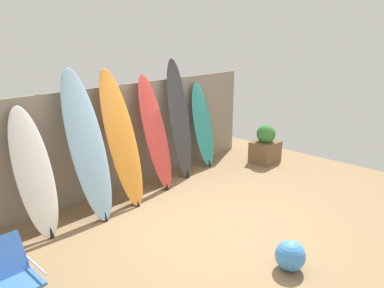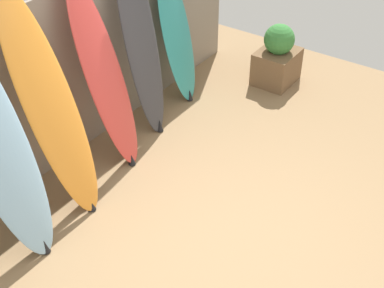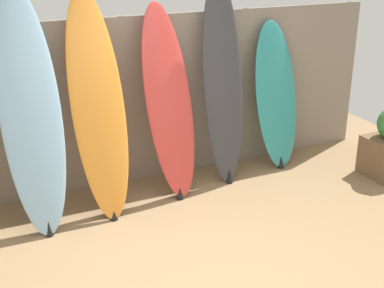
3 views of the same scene
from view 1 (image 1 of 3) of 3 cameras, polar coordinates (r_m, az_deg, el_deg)
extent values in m
plane|color=#8E704C|center=(5.52, 3.13, -11.83)|extent=(7.68, 7.68, 0.00)
cube|color=gray|center=(6.56, -10.19, 1.10)|extent=(6.08, 0.04, 1.80)
cylinder|color=slate|center=(5.89, -21.69, -1.65)|extent=(0.10, 0.10, 1.80)
cylinder|color=slate|center=(6.59, -10.40, 1.17)|extent=(0.10, 0.10, 1.80)
cylinder|color=slate|center=(7.50, -1.54, 3.34)|extent=(0.10, 0.10, 1.80)
cylinder|color=slate|center=(8.55, 5.30, 4.97)|extent=(0.10, 0.10, 1.80)
ellipsoid|color=white|center=(5.39, -22.99, -3.94)|extent=(0.53, 0.74, 1.72)
cone|color=black|center=(5.44, -20.69, -12.45)|extent=(0.08, 0.08, 0.15)
ellipsoid|color=#8CB7D6|center=(5.56, -15.73, -0.15)|extent=(0.56, 0.81, 2.17)
cone|color=black|center=(5.66, -13.09, -10.64)|extent=(0.08, 0.08, 0.14)
ellipsoid|color=orange|center=(5.91, -10.71, 0.93)|extent=(0.52, 0.77, 2.12)
cone|color=black|center=(6.01, -8.32, -8.82)|extent=(0.08, 0.08, 0.11)
ellipsoid|color=#D13D38|center=(6.42, -5.60, 1.71)|extent=(0.60, 0.68, 1.96)
cone|color=black|center=(6.54, -3.87, -6.44)|extent=(0.08, 0.08, 0.12)
ellipsoid|color=#38383D|center=(6.88, -1.97, 3.79)|extent=(0.49, 0.53, 2.19)
cone|color=black|center=(7.04, -0.68, -4.53)|extent=(0.08, 0.08, 0.14)
ellipsoid|color=teal|center=(7.51, 1.69, 2.89)|extent=(0.62, 0.49, 1.68)
cone|color=black|center=(7.62, 2.65, -2.88)|extent=(0.08, 0.08, 0.14)
cylinder|color=silver|center=(4.61, -23.76, -18.20)|extent=(0.02, 0.02, 0.22)
cube|color=blue|center=(4.34, -25.50, -18.83)|extent=(0.48, 0.44, 0.03)
cube|color=blue|center=(4.43, -27.03, -15.29)|extent=(0.46, 0.23, 0.41)
cylinder|color=silver|center=(4.34, -22.64, -16.70)|extent=(0.02, 0.44, 0.02)
cube|color=brown|center=(7.99, 11.06, -1.17)|extent=(0.56, 0.47, 0.44)
sphere|color=#377B38|center=(7.88, 11.22, 1.50)|extent=(0.39, 0.39, 0.39)
sphere|color=#3F8CE5|center=(4.62, 14.74, -16.12)|extent=(0.35, 0.35, 0.35)
camera|label=2|loc=(1.88, -20.73, 46.68)|focal=50.00mm
camera|label=3|loc=(2.10, 47.39, 9.21)|focal=50.00mm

